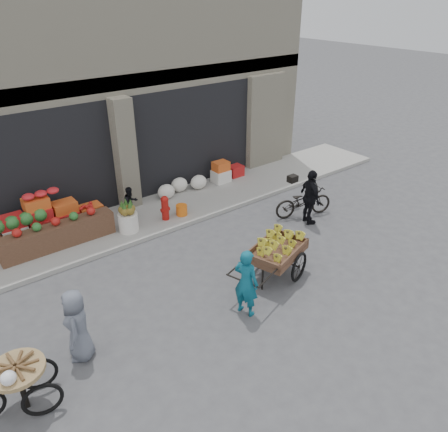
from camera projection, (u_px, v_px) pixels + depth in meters
ground at (237, 289)px, 9.57m from camera, size 80.00×80.00×0.00m
sidewalk at (145, 217)px, 12.40m from camera, size 18.00×2.20×0.12m
building at (75, 77)px, 13.60m from camera, size 14.00×6.45×7.00m
fruit_display at (50, 220)px, 10.97m from camera, size 3.10×1.12×1.24m
pineapple_bin at (128, 222)px, 11.50m from camera, size 0.52×0.52×0.50m
fire_hydrant at (165, 207)px, 12.00m from camera, size 0.22×0.22×0.71m
orange_bucket at (182, 210)px, 12.35m from camera, size 0.32×0.32×0.30m
right_bay_goods at (207, 178)px, 14.08m from camera, size 3.35×0.60×0.70m
seated_person at (131, 203)px, 12.04m from camera, size 0.51×0.43×0.93m
banana_cart at (276, 250)px, 9.64m from camera, size 2.51×1.57×0.98m
vendor_woman at (246, 282)px, 8.55m from camera, size 0.50×0.62×1.48m
tricycle_cart at (19, 381)px, 6.64m from camera, size 1.46×0.98×0.95m
vendor_grey at (77, 325)px, 7.53m from camera, size 0.72×0.82×1.41m
bicycle at (303, 201)px, 12.43m from camera, size 1.82×1.13×0.90m
cyclist at (310, 197)px, 11.89m from camera, size 0.66×0.99×1.57m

